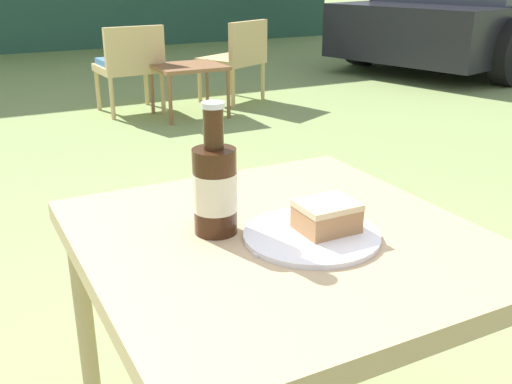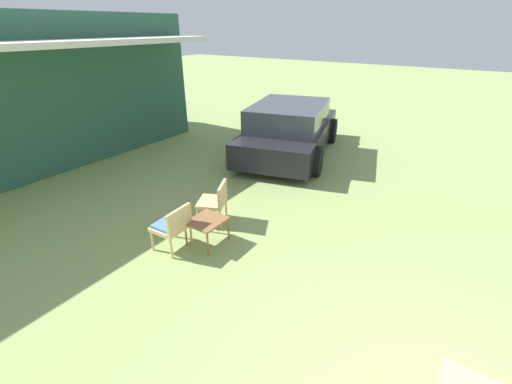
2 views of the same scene
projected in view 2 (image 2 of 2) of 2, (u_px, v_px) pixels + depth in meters
The scene contains 4 objects.
parked_car at pixel (290, 129), 8.93m from camera, with size 4.58×2.89×1.35m.
wicker_chair_cushioned at pixel (173, 224), 5.13m from camera, with size 0.52×0.47×0.72m.
wicker_chair_plain at pixel (215, 200), 5.86m from camera, with size 0.64×0.62×0.72m.
garden_side_table at pixel (207, 222), 5.28m from camera, with size 0.55×0.49×0.42m.
Camera 2 is at (-2.07, 0.57, 3.12)m, focal length 24.00 mm.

